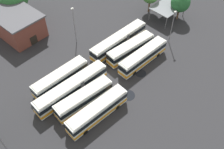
# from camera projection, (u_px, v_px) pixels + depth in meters

# --- Properties ---
(ground_plane) EXTENTS (96.21, 96.21, 0.00)m
(ground_plane) POSITION_uv_depth(u_px,v_px,m) (110.00, 77.00, 51.42)
(ground_plane) COLOR #28282B
(bus_row0_slot0) EXTENTS (15.79, 4.89, 3.44)m
(bus_row0_slot0) POSITION_uv_depth(u_px,v_px,m) (119.00, 41.00, 56.40)
(bus_row0_slot0) COLOR silver
(bus_row0_slot0) RESTS_ON ground_plane
(bus_row0_slot1) EXTENTS (12.03, 3.42, 3.44)m
(bus_row0_slot1) POSITION_uv_depth(u_px,v_px,m) (131.00, 49.00, 54.55)
(bus_row0_slot1) COLOR silver
(bus_row0_slot1) RESTS_ON ground_plane
(bus_row0_slot2) EXTENTS (12.80, 4.20, 3.44)m
(bus_row0_slot2) POSITION_uv_depth(u_px,v_px,m) (143.00, 57.00, 52.85)
(bus_row0_slot2) COLOR silver
(bus_row0_slot2) RESTS_ON ground_plane
(bus_row1_slot0) EXTENTS (12.21, 4.30, 3.44)m
(bus_row1_slot0) POSITION_uv_depth(u_px,v_px,m) (61.00, 78.00, 48.77)
(bus_row1_slot0) COLOR silver
(bus_row1_slot0) RESTS_ON ground_plane
(bus_row1_slot1) EXTENTS (15.78, 4.44, 3.44)m
(bus_row1_slot1) POSITION_uv_depth(u_px,v_px,m) (72.00, 88.00, 47.11)
(bus_row1_slot1) COLOR silver
(bus_row1_slot1) RESTS_ON ground_plane
(bus_row1_slot2) EXTENTS (11.66, 3.36, 3.44)m
(bus_row1_slot2) POSITION_uv_depth(u_px,v_px,m) (84.00, 99.00, 45.46)
(bus_row1_slot2) COLOR silver
(bus_row1_slot2) RESTS_ON ground_plane
(bus_row1_slot3) EXTENTS (12.45, 3.89, 3.44)m
(bus_row1_slot3) POSITION_uv_depth(u_px,v_px,m) (97.00, 111.00, 43.64)
(bus_row1_slot3) COLOR silver
(bus_row1_slot3) RESTS_ON ground_plane
(depot_building) EXTENTS (11.19, 13.53, 5.74)m
(depot_building) POSITION_uv_depth(u_px,v_px,m) (18.00, 24.00, 58.80)
(depot_building) COLOR brown
(depot_building) RESTS_ON ground_plane
(maintenance_shelter) EXTENTS (8.86, 7.00, 3.50)m
(maintenance_shelter) POSITION_uv_depth(u_px,v_px,m) (168.00, 7.00, 62.86)
(maintenance_shelter) COLOR slate
(maintenance_shelter) RESTS_ON ground_plane
(lamp_post_mid_lot) EXTENTS (0.56, 0.28, 8.43)m
(lamp_post_mid_lot) POSITION_uv_depth(u_px,v_px,m) (172.00, 26.00, 55.43)
(lamp_post_mid_lot) COLOR slate
(lamp_post_mid_lot) RESTS_ON ground_plane
(lamp_post_far_corner) EXTENTS (0.56, 0.28, 7.88)m
(lamp_post_far_corner) POSITION_uv_depth(u_px,v_px,m) (3.00, 144.00, 36.71)
(lamp_post_far_corner) COLOR slate
(lamp_post_far_corner) RESTS_ON ground_plane
(lamp_post_by_building) EXTENTS (0.56, 0.28, 9.22)m
(lamp_post_by_building) POSITION_uv_depth(u_px,v_px,m) (74.00, 25.00, 55.15)
(lamp_post_by_building) COLOR slate
(lamp_post_by_building) RESTS_ON ground_plane
(tree_northwest) EXTENTS (4.81, 4.81, 7.21)m
(tree_northwest) POSITION_uv_depth(u_px,v_px,m) (181.00, 2.00, 61.58)
(tree_northwest) COLOR brown
(tree_northwest) RESTS_ON ground_plane
(puddle_between_rows) EXTENTS (2.34, 2.34, 0.01)m
(puddle_between_rows) POSITION_uv_depth(u_px,v_px,m) (141.00, 73.00, 52.11)
(puddle_between_rows) COLOR black
(puddle_between_rows) RESTS_ON ground_plane
(puddle_back_corner) EXTENTS (2.75, 2.75, 0.01)m
(puddle_back_corner) POSITION_uv_depth(u_px,v_px,m) (128.00, 95.00, 48.24)
(puddle_back_corner) COLOR black
(puddle_back_corner) RESTS_ON ground_plane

